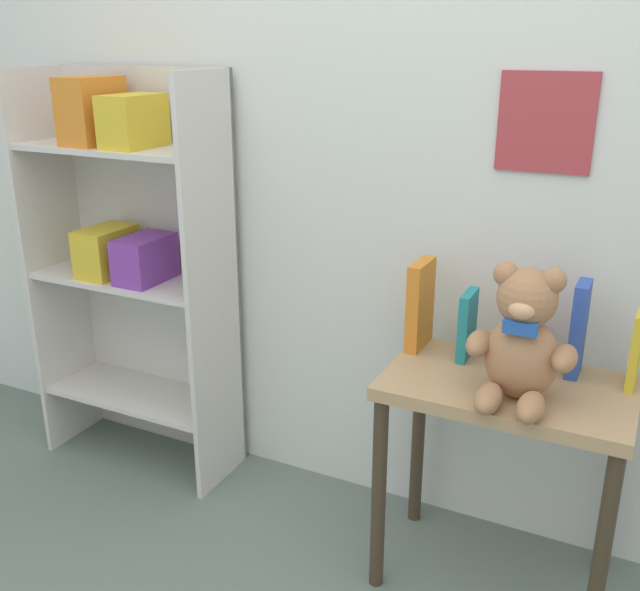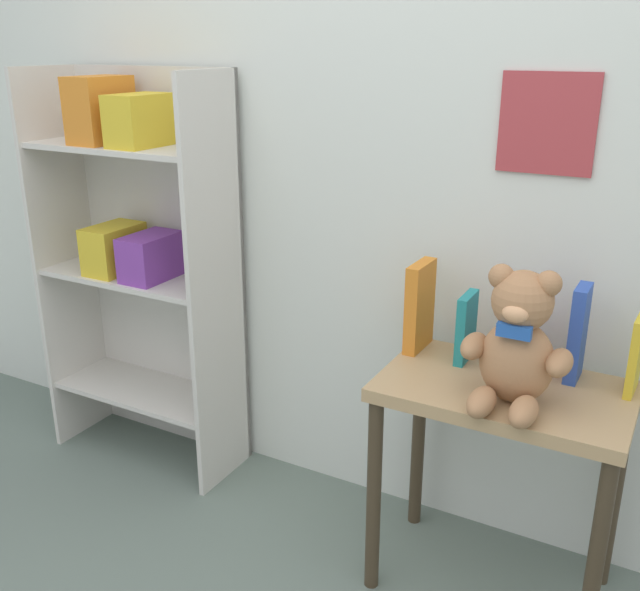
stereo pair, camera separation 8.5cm
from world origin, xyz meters
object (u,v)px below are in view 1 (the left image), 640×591
teddy_bear (522,341)px  book_standing_orange (420,305)px  display_table (505,420)px  bookshelf_side (135,248)px  book_standing_pink (521,333)px  book_standing_blue (578,329)px  book_standing_teal (467,325)px  book_standing_yellow (636,349)px

teddy_bear → book_standing_orange: teddy_bear is taller
display_table → book_standing_orange: (-0.29, 0.12, 0.24)m
display_table → book_standing_orange: bearing=157.6°
bookshelf_side → teddy_bear: size_ratio=4.03×
teddy_bear → book_standing_pink: size_ratio=1.86×
book_standing_blue → teddy_bear: bearing=-116.3°
book_standing_pink → book_standing_teal: bearing=-174.5°
book_standing_pink → teddy_bear: bearing=-79.1°
display_table → book_standing_orange: 0.39m
bookshelf_side → book_standing_blue: bearing=0.1°
book_standing_orange → teddy_bear: bearing=-30.7°
book_standing_teal → book_standing_pink: bearing=4.7°
bookshelf_side → book_standing_pink: (1.31, -0.01, -0.07)m
book_standing_teal → book_standing_pink: 0.14m
book_standing_orange → book_standing_blue: size_ratio=1.00×
display_table → book_standing_yellow: (0.29, 0.12, 0.21)m
display_table → book_standing_teal: book_standing_teal is taller
display_table → teddy_bear: 0.28m
bookshelf_side → book_standing_blue: 1.46m
book_standing_orange → book_standing_blue: bearing=2.3°
book_standing_orange → display_table: bearing=-21.1°
book_standing_yellow → bookshelf_side: bearing=-177.6°
book_standing_yellow → book_standing_orange: bearing=-177.5°
bookshelf_side → book_standing_teal: 1.17m
book_standing_pink → book_standing_yellow: size_ratio=0.91×
teddy_bear → book_standing_yellow: 0.32m
bookshelf_side → book_standing_orange: (1.03, -0.00, -0.04)m
bookshelf_side → book_standing_orange: bookshelf_side is taller
teddy_bear → book_standing_pink: 0.21m
display_table → book_standing_yellow: size_ratio=3.12×
teddy_bear → book_standing_blue: (0.11, 0.21, -0.03)m
book_standing_yellow → teddy_bear: bearing=-138.3°
bookshelf_side → teddy_bear: (1.35, -0.21, -0.01)m
book_standing_pink → book_standing_yellow: book_standing_yellow is taller
teddy_bear → book_standing_teal: (-0.18, 0.19, -0.06)m
teddy_bear → book_standing_orange: size_ratio=1.35×
teddy_bear → display_table: bearing=113.9°
book_standing_teal → book_standing_blue: book_standing_blue is taller
book_standing_orange → book_standing_blue: 0.43m
book_standing_blue → bookshelf_side: bearing=-179.6°
teddy_bear → book_standing_yellow: (0.25, 0.20, -0.05)m
teddy_bear → book_standing_teal: 0.27m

